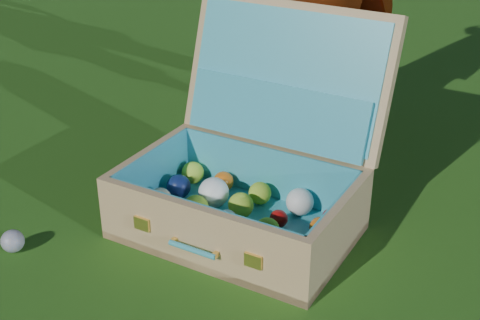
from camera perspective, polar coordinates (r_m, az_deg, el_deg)
ground at (r=1.95m, az=1.41°, el=-6.43°), size 60.00×60.00×0.00m
stray_ball at (r=1.97m, az=-18.83°, el=-6.57°), size 0.06×0.06×0.06m
suitcase at (r=1.95m, az=1.06°, el=-0.57°), size 0.84×0.82×0.60m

